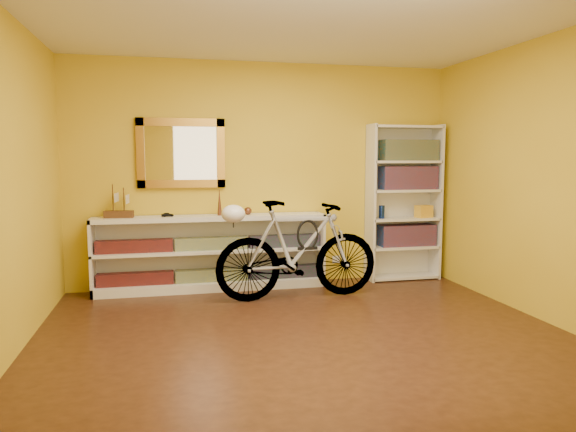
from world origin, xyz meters
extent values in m
cube|color=black|center=(0.00, 0.00, -0.01)|extent=(4.50, 4.00, 0.01)
cube|color=silver|center=(0.00, 0.00, 2.60)|extent=(4.50, 4.00, 0.01)
cube|color=gold|center=(0.00, 2.00, 1.30)|extent=(4.50, 0.01, 2.60)
cube|color=gold|center=(-2.25, 0.00, 1.30)|extent=(0.01, 4.00, 2.60)
cube|color=gold|center=(2.25, 0.00, 1.30)|extent=(0.01, 4.00, 2.60)
cube|color=brown|center=(-0.95, 1.97, 1.55)|extent=(0.98, 0.06, 0.78)
cube|color=silver|center=(0.90, 1.99, 0.25)|extent=(0.09, 0.02, 0.09)
cube|color=black|center=(-0.64, 1.79, 0.17)|extent=(2.50, 0.13, 0.14)
cube|color=navy|center=(-0.64, 1.79, 0.54)|extent=(2.50, 0.13, 0.14)
imported|color=black|center=(-1.12, 1.81, 0.85)|extent=(0.00, 0.01, 0.00)
cone|color=brown|center=(-0.54, 1.81, 1.01)|extent=(0.05, 0.05, 0.31)
sphere|color=brown|center=(-0.22, 1.81, 0.89)|extent=(0.09, 0.09, 0.09)
cube|color=maroon|center=(1.77, 1.84, 0.55)|extent=(0.70, 0.22, 0.26)
cube|color=maroon|center=(1.77, 1.84, 1.25)|extent=(0.70, 0.22, 0.28)
cube|color=#1A555E|center=(1.77, 1.84, 1.59)|extent=(0.70, 0.22, 0.25)
cylinder|color=navy|center=(1.42, 1.82, 0.84)|extent=(0.07, 0.07, 0.16)
cube|color=maroon|center=(1.52, 1.87, 1.55)|extent=(0.16, 0.16, 0.16)
cube|color=gold|center=(1.97, 1.80, 0.84)|extent=(0.22, 0.17, 0.15)
imported|color=silver|center=(0.23, 1.22, 0.53)|extent=(0.54, 1.82, 1.06)
ellipsoid|color=white|center=(-0.46, 1.19, 0.93)|extent=(0.24, 0.23, 0.18)
torus|color=black|center=(0.33, 1.22, 0.69)|extent=(0.24, 0.03, 0.24)
camera|label=1|loc=(-1.09, -4.14, 1.50)|focal=32.93mm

